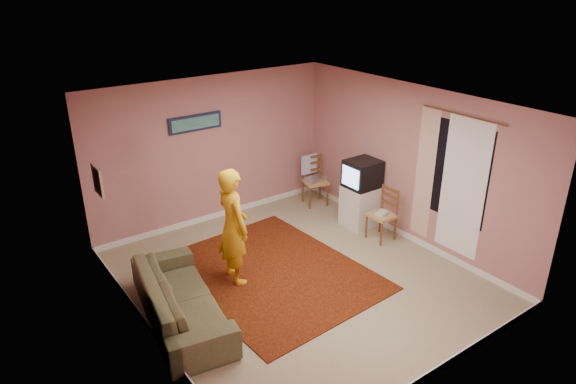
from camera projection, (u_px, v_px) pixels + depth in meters
ground at (297, 278)px, 7.59m from camera, size 5.00×5.00×0.00m
wall_back at (212, 150)px, 8.94m from camera, size 4.50×0.02×2.60m
wall_front at (445, 279)px, 5.21m from camera, size 4.50×0.02×2.60m
wall_left at (141, 244)px, 5.87m from camera, size 0.02×5.00×2.60m
wall_right at (410, 165)px, 8.28m from camera, size 0.02×5.00×2.60m
ceiling at (299, 105)px, 6.56m from camera, size 4.50×5.00×0.02m
baseboard_back at (217, 215)px, 9.43m from camera, size 4.50×0.02×0.10m
baseboard_front at (431, 373)px, 5.72m from camera, size 4.50×0.02×0.10m
baseboard_left at (153, 332)px, 6.37m from camera, size 0.02×5.00×0.10m
baseboard_right at (402, 233)px, 8.77m from camera, size 0.02×5.00×0.10m
window at (457, 172)px, 7.55m from camera, size 0.01×1.10×1.50m
curtain_sheer at (463, 188)px, 7.51m from camera, size 0.01×0.75×2.10m
curtain_floral at (425, 174)px, 8.02m from camera, size 0.01×0.35×2.10m
curtain_rod at (463, 115)px, 7.18m from camera, size 0.02×1.40×0.02m
picture_back at (195, 123)px, 8.54m from camera, size 0.95×0.04×0.28m
picture_left at (98, 181)px, 6.98m from camera, size 0.04×0.38×0.42m
area_rug at (272, 273)px, 7.70m from camera, size 2.59×3.16×0.02m
tv_cabinet at (361, 206)px, 9.05m from camera, size 0.57×0.52×0.73m
crt_tv at (362, 174)px, 8.81m from camera, size 0.57×0.50×0.48m
chair_a at (315, 176)px, 9.78m from camera, size 0.52×0.50×0.52m
dvd_player at (315, 179)px, 9.80m from camera, size 0.37×0.27×0.06m
blue_throw at (309, 164)px, 9.85m from camera, size 0.36×0.04×0.37m
chair_b at (382, 209)px, 8.49m from camera, size 0.39×0.41×0.49m
game_console at (382, 213)px, 8.52m from camera, size 0.24×0.20×0.04m
sofa at (181, 298)px, 6.57m from camera, size 1.20×2.28×0.63m
person at (233, 226)px, 7.22m from camera, size 0.45×0.65×1.74m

